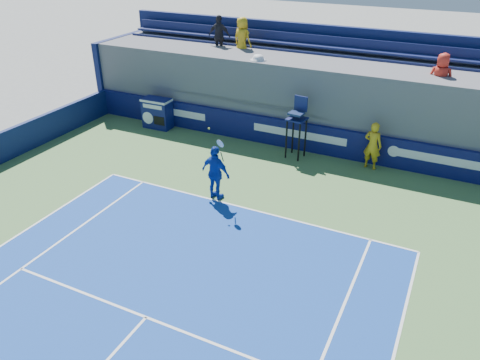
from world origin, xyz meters
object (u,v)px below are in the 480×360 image
at_px(ball_person, 373,146).
at_px(umpire_chair, 297,121).
at_px(match_clock, 157,112).
at_px(tennis_player, 216,173).

xyz_separation_m(ball_person, umpire_chair, (-2.93, -0.29, 0.58)).
distance_m(ball_person, match_clock, 9.73).
distance_m(ball_person, tennis_player, 6.24).
xyz_separation_m(match_clock, tennis_player, (5.51, -4.53, 0.23)).
relative_size(umpire_chair, tennis_player, 0.96).
bearing_deg(tennis_player, umpire_chair, 73.34).
bearing_deg(match_clock, umpire_chair, -1.82).
xyz_separation_m(ball_person, tennis_player, (-4.22, -4.60, 0.03)).
relative_size(ball_person, tennis_player, 0.72).
relative_size(ball_person, match_clock, 1.33).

